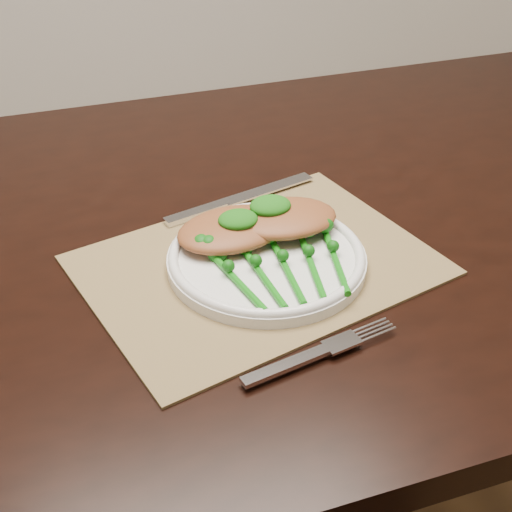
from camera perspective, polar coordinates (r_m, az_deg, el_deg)
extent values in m
cube|color=black|center=(0.95, -2.87, 1.64)|extent=(1.66, 1.00, 0.04)
cube|color=olive|center=(0.86, 0.14, -0.73)|extent=(0.47, 0.40, 0.00)
cylinder|color=silver|center=(0.85, 0.86, -0.33)|extent=(0.24, 0.24, 0.01)
torus|color=silver|center=(0.85, 0.86, 0.13)|extent=(0.23, 0.23, 0.01)
cube|color=silver|center=(0.95, -4.76, 3.47)|extent=(0.09, 0.04, 0.01)
cube|color=silver|center=(1.00, 0.97, 5.39)|extent=(0.14, 0.06, 0.00)
cube|color=silver|center=(0.72, 2.47, -8.74)|extent=(0.10, 0.04, 0.01)
ellipsoid|color=brown|center=(0.87, -1.88, 2.18)|extent=(0.16, 0.13, 0.03)
ellipsoid|color=brown|center=(0.88, 2.22, 3.05)|extent=(0.14, 0.09, 0.03)
ellipsoid|color=#0E4A0A|center=(0.86, -1.44, 2.94)|extent=(0.05, 0.04, 0.02)
ellipsoid|color=#0E4A0A|center=(0.88, 1.16, 4.05)|extent=(0.05, 0.04, 0.02)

